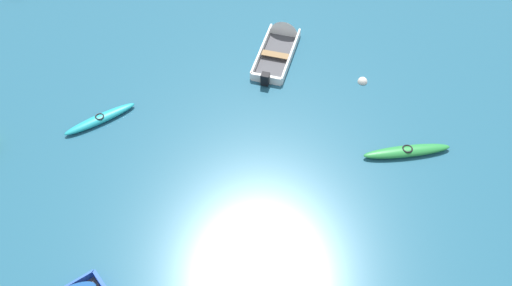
% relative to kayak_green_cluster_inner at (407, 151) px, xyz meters
% --- Properties ---
extents(kayak_green_cluster_inner, '(3.41, 1.58, 0.32)m').
position_rel_kayak_green_cluster_inner_xyz_m(kayak_green_cluster_inner, '(0.00, 0.00, 0.00)').
color(kayak_green_cluster_inner, '#288C3D').
rests_on(kayak_green_cluster_inner, ground_plane).
extents(kayak_turquoise_midfield_right, '(2.52, 2.50, 0.29)m').
position_rel_kayak_green_cluster_inner_xyz_m(kayak_turquoise_midfield_right, '(-12.17, -0.42, -0.02)').
color(kayak_turquoise_midfield_right, teal).
rests_on(kayak_turquoise_midfield_right, ground_plane).
extents(rowboat_white_back_row_right, '(1.74, 4.33, 1.29)m').
position_rel_kayak_green_cluster_inner_xyz_m(rowboat_white_back_row_right, '(-5.74, 5.82, 0.02)').
color(rowboat_white_back_row_right, '#4C4C51').
rests_on(rowboat_white_back_row_right, ground_plane).
extents(mooring_buoy_outer_edge, '(0.42, 0.42, 0.42)m').
position_rel_kayak_green_cluster_inner_xyz_m(mooring_buoy_outer_edge, '(-1.94, 3.80, -0.16)').
color(mooring_buoy_outer_edge, silver).
rests_on(mooring_buoy_outer_edge, ground_plane).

